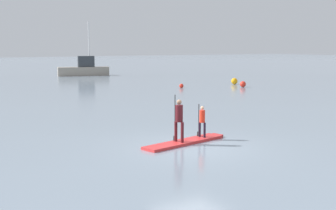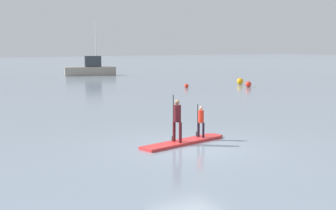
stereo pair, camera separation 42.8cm
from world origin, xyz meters
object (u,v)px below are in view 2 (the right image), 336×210
paddleboard_near (184,142)px  mooring_buoy_near (240,81)px  paddler_adult (177,118)px  fishing_boat_green_midground (91,69)px  paddler_child_solo (201,120)px  mooring_buoy_far (248,84)px  mooring_buoy_mid (186,86)px

paddleboard_near → mooring_buoy_near: (17.51, 18.87, 0.24)m
paddler_adult → paddleboard_near: bearing=12.3°
fishing_boat_green_midground → paddler_adult: bearing=-105.6°
paddleboard_near → fishing_boat_green_midground: size_ratio=0.61×
paddler_child_solo → mooring_buoy_far: bearing=46.1°
mooring_buoy_near → mooring_buoy_mid: size_ratio=1.60×
mooring_buoy_mid → mooring_buoy_far: mooring_buoy_far is taller
mooring_buoy_near → mooring_buoy_far: bearing=-114.2°
paddler_adult → fishing_boat_green_midground: (10.33, 37.10, -0.22)m
paddleboard_near → mooring_buoy_near: mooring_buoy_near is taller
paddler_child_solo → mooring_buoy_mid: bearing=59.7°
paddleboard_near → fishing_boat_green_midground: fishing_boat_green_midground is taller
paddler_child_solo → mooring_buoy_mid: size_ratio=3.45×
mooring_buoy_far → mooring_buoy_near: bearing=65.8°
paddleboard_near → mooring_buoy_far: size_ratio=7.39×
paddler_child_solo → mooring_buoy_mid: (10.59, 18.10, -0.59)m
mooring_buoy_mid → paddleboard_near: bearing=-122.1°
paddleboard_near → mooring_buoy_mid: 21.62m
paddler_adult → mooring_buoy_mid: (11.81, 18.39, -0.80)m
paddler_child_solo → mooring_buoy_far: size_ratio=2.43×
fishing_boat_green_midground → mooring_buoy_near: fishing_boat_green_midground is taller
paddleboard_near → mooring_buoy_near: size_ratio=6.55×
fishing_boat_green_midground → mooring_buoy_mid: 18.77m
fishing_boat_green_midground → mooring_buoy_near: bearing=-67.5°
mooring_buoy_near → paddler_child_solo: bearing=-131.7°
mooring_buoy_near → paddleboard_near: bearing=-132.9°
mooring_buoy_mid → mooring_buoy_far: bearing=-22.6°
paddler_child_solo → fishing_boat_green_midground: size_ratio=0.20×
paddler_child_solo → mooring_buoy_far: 22.31m
paddler_adult → mooring_buoy_mid: paddler_adult is taller
mooring_buoy_near → fishing_boat_green_midground: bearing=112.5°
mooring_buoy_mid → mooring_buoy_near: bearing=5.2°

